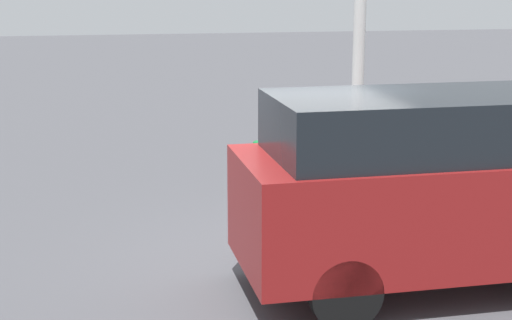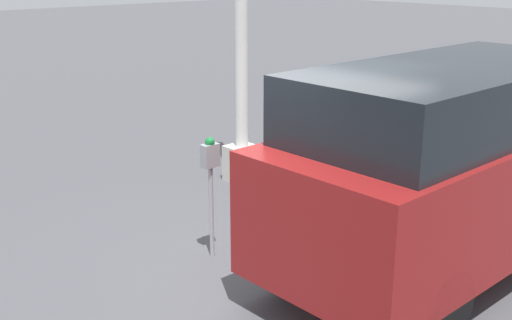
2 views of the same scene
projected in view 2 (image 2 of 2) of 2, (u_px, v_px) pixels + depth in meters
The scene contains 5 objects.
ground_plane at pixel (266, 269), 7.06m from camera, with size 80.00×80.00×0.00m, color #4C4C51.
parking_meter_near at pixel (210, 170), 7.07m from camera, with size 0.20×0.12×1.41m.
parking_meter_far at pixel (461, 102), 10.31m from camera, with size 0.20×0.12×1.46m.
lamp_post at pixel (241, 41), 9.28m from camera, with size 0.44×0.44×5.81m.
parked_van at pixel (454, 160), 6.78m from camera, with size 4.74×1.92×2.26m.
Camera 2 is at (-4.33, -4.69, 3.25)m, focal length 45.00 mm.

